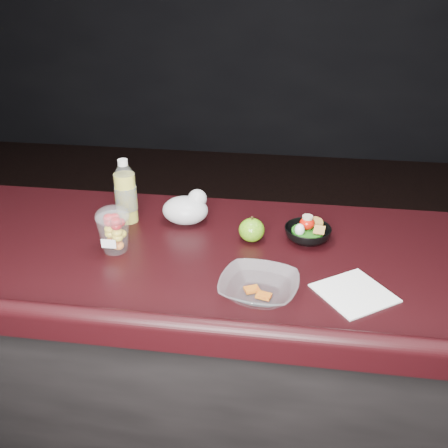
{
  "coord_description": "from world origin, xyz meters",
  "views": [
    {
      "loc": [
        0.18,
        -0.89,
        1.73
      ],
      "look_at": [
        0.0,
        0.32,
        1.1
      ],
      "focal_mm": 40.0,
      "sensor_mm": 36.0,
      "label": 1
    }
  ],
  "objects_px": {
    "green_apple": "(252,230)",
    "takeout_bowl": "(259,288)",
    "lemonade_bottle": "(126,196)",
    "fruit_cup": "(114,229)",
    "snack_bowl": "(307,233)"
  },
  "relations": [
    {
      "from": "green_apple",
      "to": "takeout_bowl",
      "type": "relative_size",
      "value": 0.36
    },
    {
      "from": "green_apple",
      "to": "takeout_bowl",
      "type": "height_order",
      "value": "green_apple"
    },
    {
      "from": "green_apple",
      "to": "takeout_bowl",
      "type": "bearing_deg",
      "value": -80.95
    },
    {
      "from": "takeout_bowl",
      "to": "lemonade_bottle",
      "type": "bearing_deg",
      "value": 142.06
    },
    {
      "from": "fruit_cup",
      "to": "takeout_bowl",
      "type": "relative_size",
      "value": 0.62
    },
    {
      "from": "fruit_cup",
      "to": "takeout_bowl",
      "type": "bearing_deg",
      "value": -21.09
    },
    {
      "from": "fruit_cup",
      "to": "snack_bowl",
      "type": "relative_size",
      "value": 0.9
    },
    {
      "from": "lemonade_bottle",
      "to": "green_apple",
      "type": "bearing_deg",
      "value": -10.3
    },
    {
      "from": "takeout_bowl",
      "to": "fruit_cup",
      "type": "bearing_deg",
      "value": 158.91
    },
    {
      "from": "lemonade_bottle",
      "to": "fruit_cup",
      "type": "height_order",
      "value": "lemonade_bottle"
    },
    {
      "from": "lemonade_bottle",
      "to": "snack_bowl",
      "type": "bearing_deg",
      "value": -4.79
    },
    {
      "from": "fruit_cup",
      "to": "green_apple",
      "type": "bearing_deg",
      "value": 16.32
    },
    {
      "from": "lemonade_bottle",
      "to": "fruit_cup",
      "type": "distance_m",
      "value": 0.18
    },
    {
      "from": "lemonade_bottle",
      "to": "snack_bowl",
      "type": "height_order",
      "value": "lemonade_bottle"
    },
    {
      "from": "green_apple",
      "to": "takeout_bowl",
      "type": "distance_m",
      "value": 0.27
    }
  ]
}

